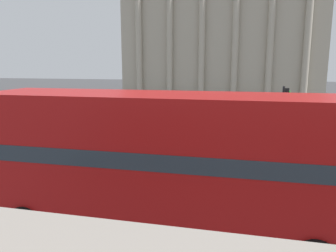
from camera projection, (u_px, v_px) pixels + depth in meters
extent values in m
cylinder|color=black|center=(298.00, 213.00, 9.97)|extent=(1.03, 0.22, 1.03)
cylinder|color=black|center=(69.00, 191.00, 11.68)|extent=(1.03, 0.22, 1.03)
cylinder|color=black|center=(24.00, 224.00, 9.30)|extent=(1.03, 0.22, 1.03)
cube|color=#B71414|center=(166.00, 189.00, 9.47)|extent=(10.51, 2.48, 1.84)
cube|color=#2D3842|center=(166.00, 150.00, 9.25)|extent=(10.30, 2.50, 0.45)
cube|color=#B71414|center=(166.00, 119.00, 9.08)|extent=(10.51, 2.48, 1.38)
cube|color=#B2A893|center=(222.00, 35.00, 51.25)|extent=(28.69, 12.71, 18.93)
cylinder|color=#B2A893|center=(139.00, 43.00, 47.55)|extent=(0.90, 0.90, 16.09)
cylinder|color=#B2A893|center=(170.00, 42.00, 46.53)|extent=(0.90, 0.90, 16.09)
cylinder|color=#B2A893|center=(202.00, 42.00, 45.51)|extent=(0.90, 0.90, 16.09)
cylinder|color=#B2A893|center=(235.00, 41.00, 44.50)|extent=(0.90, 0.90, 16.09)
cylinder|color=#B2A893|center=(270.00, 41.00, 43.48)|extent=(0.90, 0.90, 16.09)
cylinder|color=#B2A893|center=(307.00, 40.00, 42.46)|extent=(0.90, 0.90, 16.09)
cylinder|color=black|center=(282.00, 120.00, 18.25)|extent=(0.12, 0.12, 3.79)
cube|color=black|center=(287.00, 94.00, 17.94)|extent=(0.20, 0.24, 0.70)
sphere|color=green|center=(289.00, 92.00, 17.88)|extent=(0.14, 0.14, 0.14)
cylinder|color=black|center=(318.00, 137.00, 21.46)|extent=(0.60, 0.18, 0.60)
cylinder|color=black|center=(324.00, 143.00, 19.79)|extent=(0.60, 0.18, 0.60)
cylinder|color=black|center=(273.00, 135.00, 22.09)|extent=(0.60, 0.18, 0.60)
cylinder|color=black|center=(275.00, 140.00, 20.41)|extent=(0.60, 0.18, 0.60)
cube|color=maroon|center=(297.00, 134.00, 20.89)|extent=(4.20, 1.75, 0.55)
cube|color=#2D3842|center=(295.00, 126.00, 20.83)|extent=(1.89, 1.61, 0.50)
cylinder|color=#282B33|center=(268.00, 114.00, 30.43)|extent=(0.14, 0.14, 0.86)
cylinder|color=#282B33|center=(270.00, 114.00, 30.39)|extent=(0.14, 0.14, 0.86)
cylinder|color=yellow|center=(270.00, 106.00, 30.27)|extent=(0.32, 0.32, 0.68)
sphere|color=tan|center=(270.00, 101.00, 30.19)|extent=(0.23, 0.23, 0.23)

